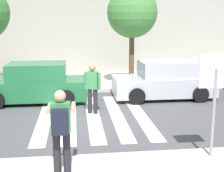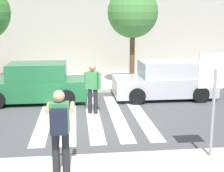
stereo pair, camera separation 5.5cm
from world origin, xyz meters
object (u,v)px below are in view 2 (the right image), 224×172
object	(u,v)px
pedestrian_crossing	(93,86)
parked_car_silver	(165,81)
street_tree_center	(133,13)
stop_sign	(215,83)
photographer_with_backpack	(60,125)
parked_car_green	(35,84)

from	to	relation	value
pedestrian_crossing	parked_car_silver	xyz separation A→B (m)	(3.07, 1.84, -0.25)
pedestrian_crossing	parked_car_silver	world-z (taller)	pedestrian_crossing
pedestrian_crossing	street_tree_center	xyz separation A→B (m)	(2.07, 3.91, 2.52)
street_tree_center	stop_sign	bearing A→B (deg)	-87.15
pedestrian_crossing	photographer_with_backpack	bearing A→B (deg)	-101.06
photographer_with_backpack	parked_car_green	xyz separation A→B (m)	(-1.27, 6.37, -0.44)
stop_sign	parked_car_green	xyz separation A→B (m)	(-4.62, 5.90, -1.12)
photographer_with_backpack	parked_car_silver	distance (m)	7.51
parked_car_green	photographer_with_backpack	bearing A→B (deg)	-78.71
stop_sign	street_tree_center	size ratio (longest dim) A/B	0.52
stop_sign	photographer_with_backpack	size ratio (longest dim) A/B	1.36
stop_sign	parked_car_green	size ratio (longest dim) A/B	0.57
stop_sign	parked_car_silver	size ratio (longest dim) A/B	0.57
parked_car_silver	street_tree_center	distance (m)	3.60
parked_car_silver	stop_sign	bearing A→B (deg)	-95.85
street_tree_center	pedestrian_crossing	bearing A→B (deg)	-117.89
stop_sign	street_tree_center	xyz separation A→B (m)	(-0.40, 7.97, 1.65)
photographer_with_backpack	parked_car_green	distance (m)	6.51
pedestrian_crossing	street_tree_center	distance (m)	5.09
stop_sign	pedestrian_crossing	distance (m)	4.83
photographer_with_backpack	pedestrian_crossing	xyz separation A→B (m)	(0.89, 4.53, -0.19)
photographer_with_backpack	pedestrian_crossing	bearing A→B (deg)	78.94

